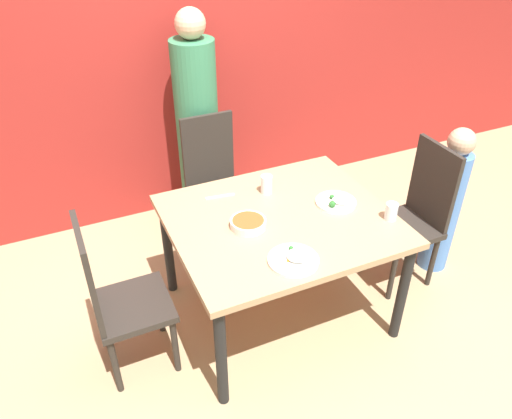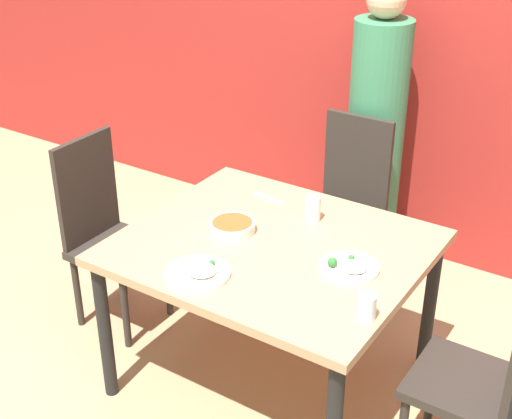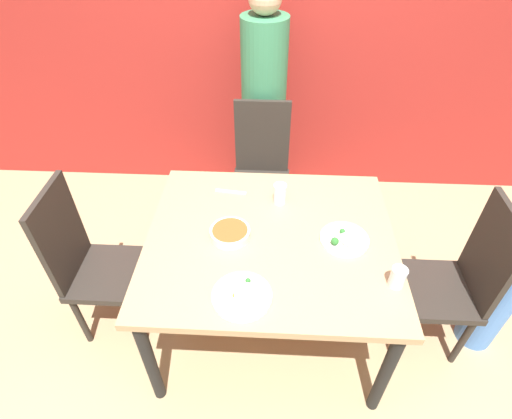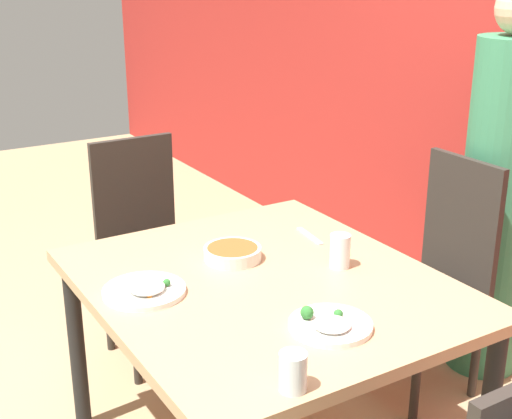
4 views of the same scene
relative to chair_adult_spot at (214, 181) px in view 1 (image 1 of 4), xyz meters
name	(u,v)px [view 1 (image 1 of 4)]	position (x,y,z in m)	size (l,w,h in m)	color
ground_plane	(277,310)	(0.08, -0.89, -0.52)	(10.00, 10.00, 0.00)	tan
wall_back	(190,41)	(0.08, 0.62, 0.83)	(10.00, 0.06, 2.70)	#A82823
dining_table	(280,229)	(0.08, -0.89, 0.15)	(1.25, 1.08, 0.74)	tan
chair_adult_spot	(214,181)	(0.00, 0.00, 0.00)	(0.40, 0.40, 0.99)	#2D2823
chair_child_spot	(414,214)	(1.05, -0.93, 0.00)	(0.40, 0.40, 0.99)	#2D2823
chair_empty_left	(116,298)	(-0.89, -0.91, 0.00)	(0.40, 0.40, 0.99)	#2D2823
person_adult	(198,132)	(0.00, 0.32, 0.26)	(0.31, 0.31, 1.66)	#387F56
person_child	(446,204)	(1.32, -0.93, 0.00)	(0.20, 0.20, 1.07)	#5184D1
bowl_curry	(248,223)	(-0.12, -0.89, 0.25)	(0.20, 0.20, 0.05)	silver
plate_rice_adult	(337,202)	(0.45, -0.90, 0.24)	(0.24, 0.24, 0.06)	white
plate_rice_child	(294,259)	(-0.03, -1.26, 0.24)	(0.26, 0.26, 0.05)	white
glass_water_tall	(267,184)	(0.12, -0.61, 0.28)	(0.07, 0.07, 0.12)	silver
glass_water_short	(391,212)	(0.64, -1.16, 0.27)	(0.07, 0.07, 0.10)	silver
fork_steel	(220,196)	(-0.15, -0.54, 0.23)	(0.18, 0.04, 0.01)	silver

